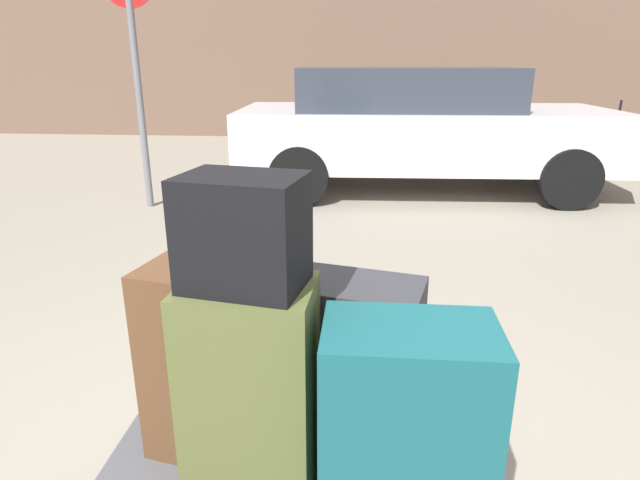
# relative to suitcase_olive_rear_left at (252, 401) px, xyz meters

# --- Properties ---
(suitcase_olive_rear_left) EXTENTS (0.34, 0.25, 0.65)m
(suitcase_olive_rear_left) POSITION_rel_suitcase_olive_rear_left_xyz_m (0.00, 0.00, 0.00)
(suitcase_olive_rear_left) COLOR #4C5128
(suitcase_olive_rear_left) RESTS_ON luggage_cart
(suitcase_brown_rear_right) EXTENTS (0.46, 0.33, 0.60)m
(suitcase_brown_rear_right) POSITION_rel_suitcase_olive_rear_left_xyz_m (-0.15, 0.21, -0.03)
(suitcase_brown_rear_right) COLOR #51331E
(suitcase_brown_rear_right) RESTS_ON luggage_cart
(suitcase_teal_front_left) EXTENTS (0.40, 0.25, 0.60)m
(suitcase_teal_front_left) POSITION_rel_suitcase_olive_rear_left_xyz_m (0.39, -0.09, -0.02)
(suitcase_teal_front_left) COLOR #144C51
(suitcase_teal_front_left) RESTS_ON luggage_cart
(suitcase_charcoal_stacked_top) EXTENTS (0.40, 0.30, 0.57)m
(suitcase_charcoal_stacked_top) POSITION_rel_suitcase_olive_rear_left_xyz_m (0.26, 0.22, -0.04)
(suitcase_charcoal_stacked_top) COLOR #2D2D33
(suitcase_charcoal_stacked_top) RESTS_ON luggage_cart
(duffel_bag_black_topmost_pile) EXTENTS (0.31, 0.25, 0.27)m
(duffel_bag_black_topmost_pile) POSITION_rel_suitcase_olive_rear_left_xyz_m (0.00, 0.00, 0.46)
(duffel_bag_black_topmost_pile) COLOR black
(duffel_bag_black_topmost_pile) RESTS_ON suitcase_olive_rear_left
(parked_car) EXTENTS (4.37, 2.05, 1.42)m
(parked_car) POSITION_rel_suitcase_olive_rear_left_xyz_m (0.88, 5.32, 0.10)
(parked_car) COLOR silver
(parked_car) RESTS_ON ground_plane
(bicycle_leaning) EXTENTS (1.75, 0.32, 0.96)m
(bicycle_leaning) POSITION_rel_suitcase_olive_rear_left_xyz_m (4.69, 8.45, -0.29)
(bicycle_leaning) COLOR black
(bicycle_leaning) RESTS_ON ground_plane
(bollard_kerb_near) EXTENTS (0.23, 0.23, 0.59)m
(bollard_kerb_near) POSITION_rel_suitcase_olive_rear_left_xyz_m (2.89, 7.78, -0.37)
(bollard_kerb_near) COLOR #383838
(bollard_kerb_near) RESTS_ON ground_plane
(bollard_kerb_mid) EXTENTS (0.23, 0.23, 0.59)m
(bollard_kerb_mid) POSITION_rel_suitcase_olive_rear_left_xyz_m (4.34, 7.78, -0.37)
(bollard_kerb_mid) COLOR #383838
(bollard_kerb_mid) RESTS_ON ground_plane
(no_parking_sign) EXTENTS (0.50, 0.10, 2.46)m
(no_parking_sign) POSITION_rel_suitcase_olive_rear_left_xyz_m (-2.04, 4.24, 0.86)
(no_parking_sign) COLOR slate
(no_parking_sign) RESTS_ON ground_plane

